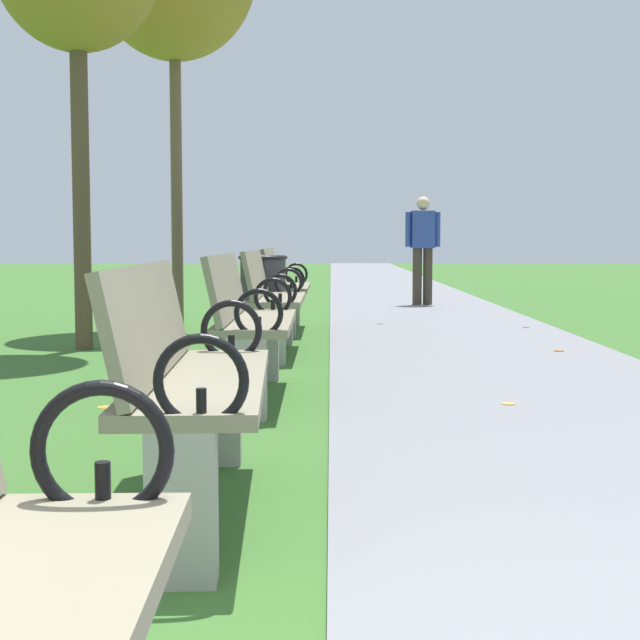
# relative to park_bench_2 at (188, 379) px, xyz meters

# --- Properties ---
(paved_walkway) EXTENTS (2.51, 44.00, 0.02)m
(paved_walkway) POSITION_rel_park_bench_2_xyz_m (1.76, 15.72, -0.48)
(paved_walkway) COLOR slate
(paved_walkway) RESTS_ON ground
(park_bench_2) EXTENTS (0.55, 1.62, 0.90)m
(park_bench_2) POSITION_rel_park_bench_2_xyz_m (0.00, 0.00, 0.00)
(park_bench_2) COLOR gray
(park_bench_2) RESTS_ON ground
(park_bench_3) EXTENTS (0.49, 1.60, 0.90)m
(park_bench_3) POSITION_rel_park_bench_2_xyz_m (-0.00, 2.53, 0.00)
(park_bench_3) COLOR gray
(park_bench_3) RESTS_ON ground
(park_bench_4) EXTENTS (0.47, 1.60, 0.90)m
(park_bench_4) POSITION_rel_park_bench_2_xyz_m (-0.00, 4.85, 0.00)
(park_bench_4) COLOR gray
(park_bench_4) RESTS_ON ground
(park_bench_5) EXTENTS (0.48, 1.60, 0.90)m
(park_bench_5) POSITION_rel_park_bench_2_xyz_m (-0.00, 6.98, 0.00)
(park_bench_5) COLOR gray
(park_bench_5) RESTS_ON ground
(pedestrian_walking) EXTENTS (0.53, 0.24, 1.62)m
(pedestrian_walking) POSITION_rel_park_bench_2_xyz_m (1.89, 11.05, 0.44)
(pedestrian_walking) COLOR #3D3328
(pedestrian_walking) RESTS_ON paved_walkway
(trash_bin) EXTENTS (0.48, 0.48, 0.84)m
(trash_bin) POSITION_rel_park_bench_2_xyz_m (-0.15, 5.89, -0.06)
(trash_bin) COLOR #38383D
(trash_bin) RESTS_ON ground
(scattered_leaves) EXTENTS (4.65, 11.78, 0.02)m
(scattered_leaves) POSITION_rel_park_bench_2_xyz_m (0.44, 2.50, -0.47)
(scattered_leaves) COLOR #BC842D
(scattered_leaves) RESTS_ON ground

